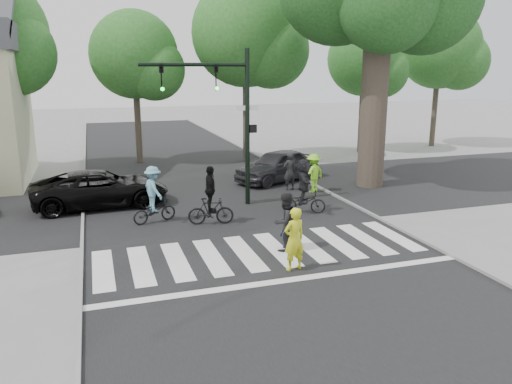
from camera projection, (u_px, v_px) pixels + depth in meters
ground at (273, 263)px, 13.85m from camera, size 120.00×120.00×0.00m
road_stem at (226, 215)px, 18.46m from camera, size 10.00×70.00×0.01m
road_cross at (208, 195)px, 21.23m from camera, size 70.00×10.00×0.01m
curb_left at (83, 227)px, 16.92m from camera, size 0.10×70.00×0.10m
curb_right at (348, 202)px, 19.98m from camera, size 0.10×70.00×0.10m
crosswalk at (265, 255)px, 14.46m from camera, size 10.00×3.85×0.01m
traffic_signal at (226, 106)px, 18.73m from camera, size 4.45×0.29×6.00m
bg_tree_2 at (139, 59)px, 27.25m from camera, size 5.04×4.80×8.40m
bg_tree_3 at (252, 37)px, 27.56m from camera, size 6.30×6.00×10.20m
bg_tree_4 at (369, 62)px, 31.07m from camera, size 4.83×4.60×8.15m
bg_tree_5 at (445, 51)px, 33.25m from camera, size 5.67×5.40×9.30m
pedestrian_woman at (294, 239)px, 13.21m from camera, size 0.71×0.55×1.74m
pedestrian_child at (291, 227)px, 14.85m from camera, size 0.74×0.58×1.33m
pedestrian_adult at (285, 222)px, 14.65m from camera, size 1.05×0.94×1.76m
cyclist_left at (154, 198)px, 17.35m from camera, size 1.67×1.16×2.01m
cyclist_mid at (211, 201)px, 17.14m from camera, size 1.63×1.02×2.06m
cyclist_right at (304, 189)px, 18.48m from camera, size 1.71×1.58×2.06m
car_suv at (101, 189)px, 19.42m from camera, size 5.28×2.68×1.43m
car_grey at (277, 166)px, 23.78m from camera, size 4.79×3.48×1.52m
bystander_hivis at (313, 173)px, 21.67m from camera, size 1.24×0.98×1.69m
bystander_dark at (290, 171)px, 22.01m from camera, size 0.68×0.52×1.69m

